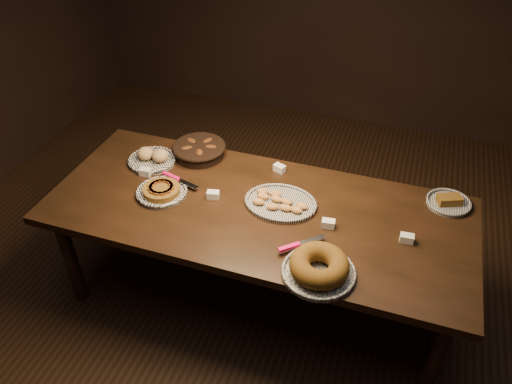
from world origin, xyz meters
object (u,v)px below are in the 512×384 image
(apple_tart_plate, at_px, (162,191))
(madeleine_platter, at_px, (280,202))
(bundt_cake_plate, at_px, (319,267))
(buffet_table, at_px, (257,218))

(apple_tart_plate, bearing_deg, madeleine_platter, 4.46)
(apple_tart_plate, relative_size, madeleine_platter, 0.83)
(madeleine_platter, bearing_deg, bundt_cake_plate, -56.38)
(buffet_table, xyz_separation_m, madeleine_platter, (0.11, 0.07, 0.09))
(apple_tart_plate, bearing_deg, bundt_cake_plate, -23.59)
(buffet_table, height_order, apple_tart_plate, apple_tart_plate)
(apple_tart_plate, height_order, madeleine_platter, apple_tart_plate)
(madeleine_platter, bearing_deg, buffet_table, -152.37)
(bundt_cake_plate, bearing_deg, madeleine_platter, 111.27)
(buffet_table, bearing_deg, apple_tart_plate, -174.08)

